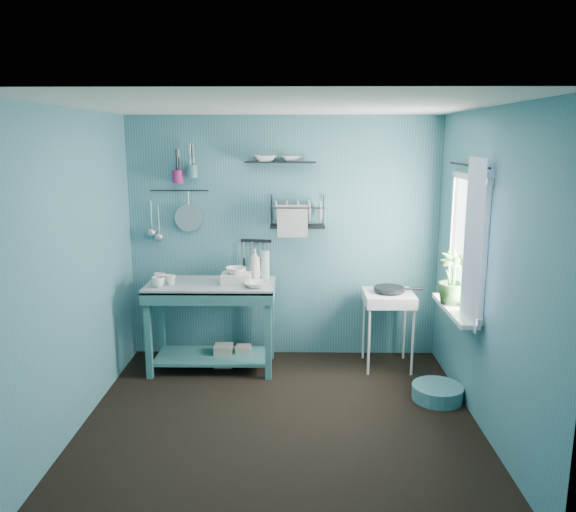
{
  "coord_description": "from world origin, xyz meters",
  "views": [
    {
      "loc": [
        0.12,
        -4.23,
        2.25
      ],
      "look_at": [
        0.05,
        0.85,
        1.2
      ],
      "focal_mm": 35.0,
      "sensor_mm": 36.0,
      "label": 1
    }
  ],
  "objects_px": {
    "mug_left": "(158,282)",
    "soap_bottle": "(255,264)",
    "hotplate_stand": "(387,330)",
    "storage_tin_small": "(244,355)",
    "floor_basin": "(437,392)",
    "dish_rack": "(298,211)",
    "potted_plant": "(452,278)",
    "storage_tin_large": "(224,355)",
    "mug_right": "(160,278)",
    "wash_tub": "(236,279)",
    "mug_mid": "(171,280)",
    "frying_pan": "(389,289)",
    "utensil_cup_magenta": "(178,177)",
    "utensil_cup_teal": "(192,171)",
    "work_counter": "(212,326)",
    "colander": "(189,218)",
    "water_bottle": "(265,264)"
  },
  "relations": [
    {
      "from": "wash_tub",
      "to": "frying_pan",
      "type": "bearing_deg",
      "value": 3.11
    },
    {
      "from": "hotplate_stand",
      "to": "wash_tub",
      "type": "bearing_deg",
      "value": 173.51
    },
    {
      "from": "utensil_cup_teal",
      "to": "hotplate_stand",
      "type": "bearing_deg",
      "value": -8.22
    },
    {
      "from": "dish_rack",
      "to": "potted_plant",
      "type": "relative_size",
      "value": 1.19
    },
    {
      "from": "soap_bottle",
      "to": "frying_pan",
      "type": "xyz_separation_m",
      "value": [
        1.33,
        -0.14,
        -0.22
      ]
    },
    {
      "from": "mug_right",
      "to": "storage_tin_large",
      "type": "relative_size",
      "value": 0.56
    },
    {
      "from": "work_counter",
      "to": "potted_plant",
      "type": "bearing_deg",
      "value": -1.35
    },
    {
      "from": "soap_bottle",
      "to": "potted_plant",
      "type": "distance_m",
      "value": 1.92
    },
    {
      "from": "frying_pan",
      "to": "colander",
      "type": "xyz_separation_m",
      "value": [
        -2.02,
        0.31,
        0.66
      ]
    },
    {
      "from": "mug_left",
      "to": "soap_bottle",
      "type": "height_order",
      "value": "soap_bottle"
    },
    {
      "from": "mug_left",
      "to": "utensil_cup_magenta",
      "type": "relative_size",
      "value": 0.95
    },
    {
      "from": "mug_mid",
      "to": "wash_tub",
      "type": "distance_m",
      "value": 0.63
    },
    {
      "from": "mug_left",
      "to": "soap_bottle",
      "type": "relative_size",
      "value": 0.41
    },
    {
      "from": "mug_mid",
      "to": "storage_tin_small",
      "type": "xyz_separation_m",
      "value": [
        0.68,
        0.14,
        -0.83
      ]
    },
    {
      "from": "mug_mid",
      "to": "soap_bottle",
      "type": "height_order",
      "value": "soap_bottle"
    },
    {
      "from": "mug_left",
      "to": "mug_mid",
      "type": "xyz_separation_m",
      "value": [
        0.1,
        0.1,
        -0.0
      ]
    },
    {
      "from": "frying_pan",
      "to": "dish_rack",
      "type": "height_order",
      "value": "dish_rack"
    },
    {
      "from": "utensil_cup_magenta",
      "to": "storage_tin_large",
      "type": "height_order",
      "value": "utensil_cup_magenta"
    },
    {
      "from": "mug_right",
      "to": "water_bottle",
      "type": "xyz_separation_m",
      "value": [
        1.02,
        0.22,
        0.09
      ]
    },
    {
      "from": "hotplate_stand",
      "to": "potted_plant",
      "type": "bearing_deg",
      "value": -60.66
    },
    {
      "from": "mug_right",
      "to": "utensil_cup_teal",
      "type": "relative_size",
      "value": 0.95
    },
    {
      "from": "hotplate_stand",
      "to": "storage_tin_large",
      "type": "distance_m",
      "value": 1.68
    },
    {
      "from": "storage_tin_large",
      "to": "utensil_cup_teal",
      "type": "bearing_deg",
      "value": 136.35
    },
    {
      "from": "work_counter",
      "to": "utensil_cup_magenta",
      "type": "xyz_separation_m",
      "value": [
        -0.36,
        0.35,
        1.45
      ]
    },
    {
      "from": "hotplate_stand",
      "to": "floor_basin",
      "type": "distance_m",
      "value": 0.88
    },
    {
      "from": "storage_tin_large",
      "to": "frying_pan",
      "type": "bearing_deg",
      "value": 0.41
    },
    {
      "from": "wash_tub",
      "to": "colander",
      "type": "relative_size",
      "value": 1.0
    },
    {
      "from": "work_counter",
      "to": "mug_mid",
      "type": "distance_m",
      "value": 0.62
    },
    {
      "from": "work_counter",
      "to": "hotplate_stand",
      "type": "bearing_deg",
      "value": 13.5
    },
    {
      "from": "work_counter",
      "to": "utensil_cup_magenta",
      "type": "relative_size",
      "value": 9.57
    },
    {
      "from": "work_counter",
      "to": "water_bottle",
      "type": "xyz_separation_m",
      "value": [
        0.52,
        0.22,
        0.58
      ]
    },
    {
      "from": "mug_left",
      "to": "mug_right",
      "type": "height_order",
      "value": "same"
    },
    {
      "from": "soap_bottle",
      "to": "utensil_cup_teal",
      "type": "xyz_separation_m",
      "value": [
        -0.63,
        0.15,
        0.92
      ]
    },
    {
      "from": "soap_bottle",
      "to": "floor_basin",
      "type": "bearing_deg",
      "value": -27.88
    },
    {
      "from": "mug_right",
      "to": "wash_tub",
      "type": "bearing_deg",
      "value": -1.53
    },
    {
      "from": "mug_right",
      "to": "potted_plant",
      "type": "bearing_deg",
      "value": -10.52
    },
    {
      "from": "work_counter",
      "to": "mug_mid",
      "type": "xyz_separation_m",
      "value": [
        -0.38,
        -0.06,
        0.49
      ]
    },
    {
      "from": "mug_right",
      "to": "wash_tub",
      "type": "xyz_separation_m",
      "value": [
        0.75,
        -0.02,
        0.0
      ]
    },
    {
      "from": "mug_mid",
      "to": "mug_right",
      "type": "distance_m",
      "value": 0.13
    },
    {
      "from": "mug_left",
      "to": "hotplate_stand",
      "type": "bearing_deg",
      "value": 5.67
    },
    {
      "from": "storage_tin_small",
      "to": "mug_mid",
      "type": "bearing_deg",
      "value": -168.37
    },
    {
      "from": "storage_tin_large",
      "to": "storage_tin_small",
      "type": "height_order",
      "value": "storage_tin_large"
    },
    {
      "from": "work_counter",
      "to": "mug_left",
      "type": "height_order",
      "value": "mug_left"
    },
    {
      "from": "dish_rack",
      "to": "potted_plant",
      "type": "height_order",
      "value": "dish_rack"
    },
    {
      "from": "mug_left",
      "to": "dish_rack",
      "type": "relative_size",
      "value": 0.22
    },
    {
      "from": "wash_tub",
      "to": "work_counter",
      "type": "bearing_deg",
      "value": 175.43
    },
    {
      "from": "hotplate_stand",
      "to": "storage_tin_small",
      "type": "distance_m",
      "value": 1.48
    },
    {
      "from": "frying_pan",
      "to": "storage_tin_small",
      "type": "relative_size",
      "value": 1.5
    },
    {
      "from": "hotplate_stand",
      "to": "work_counter",
      "type": "bearing_deg",
      "value": 172.42
    },
    {
      "from": "mug_right",
      "to": "storage_tin_small",
      "type": "relative_size",
      "value": 0.61
    }
  ]
}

